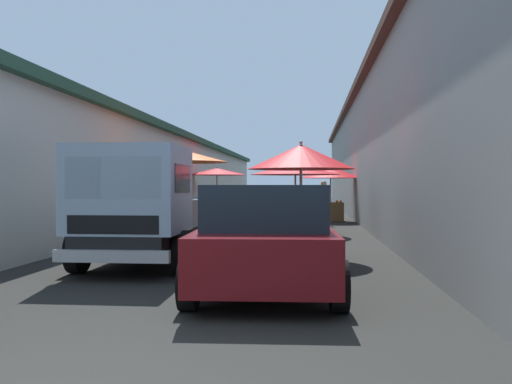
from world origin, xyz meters
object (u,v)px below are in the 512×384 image
Objects in this scene: fruit_stall_near_right at (331,177)px; fruit_stall_far_left at (294,179)px; vendor_by_crates at (324,199)px; delivery_truck at (142,208)px; plastic_stool at (301,220)px; fruit_stall_near_left at (299,172)px; hatchback_car at (267,236)px; fruit_stall_far_right at (216,180)px; fruit_stall_mid_lane at (185,174)px.

fruit_stall_far_left is (-5.81, 1.32, -0.15)m from fruit_stall_near_right.
fruit_stall_near_right is 1.47× the size of vendor_by_crates.
delivery_truck is (-12.34, 3.80, -0.74)m from fruit_stall_near_right.
fruit_stall_far_left is at bearing 173.83° from plastic_stool.
fruit_stall_near_left is 9.05m from vendor_by_crates.
delivery_truck is (-6.53, 2.48, -0.59)m from fruit_stall_far_left.
hatchback_car reaches higher than plastic_stool.
fruit_stall_far_right is at bearing 55.23° from vendor_by_crates.
hatchback_car is 2.90m from delivery_truck.
fruit_stall_near_right is at bearing -27.78° from fruit_stall_mid_lane.
hatchback_car is at bearing -167.21° from fruit_stall_far_right.
hatchback_car is 2.47× the size of vendor_by_crates.
vendor_by_crates is (-1.93, 0.35, -0.85)m from fruit_stall_near_right.
fruit_stall_mid_lane is 0.93× the size of fruit_stall_far_right.
delivery_truck is 11.36× the size of plastic_stool.
fruit_stall_far_left is at bearing 167.22° from fruit_stall_near_right.
fruit_stall_near_left is at bearing -179.44° from plastic_stool.
delivery_truck is at bearing 161.97° from plastic_stool.
vendor_by_crates is at bearing -124.77° from fruit_stall_far_right.
fruit_stall_near_left is 10.97m from fruit_stall_near_right.
delivery_truck reaches higher than plastic_stool.
fruit_stall_mid_lane is 1.50× the size of vendor_by_crates.
fruit_stall_near_right is at bearing -104.27° from fruit_stall_far_right.
plastic_stool is (-4.19, 1.14, -1.45)m from fruit_stall_near_right.
fruit_stall_far_right is 13.65m from delivery_truck.
fruit_stall_mid_lane is 8.83m from fruit_stall_near_right.
delivery_truck is 3.06× the size of vendor_by_crates.
fruit_stall_far_left is (2.01, -2.80, -0.11)m from fruit_stall_mid_lane.
fruit_stall_mid_lane is at bearing 44.43° from fruit_stall_near_left.
fruit_stall_far_left reaches higher than delivery_truck.
fruit_stall_mid_lane is at bearing 125.64° from fruit_stall_far_left.
fruit_stall_far_right is 0.53× the size of delivery_truck.
fruit_stall_near_left is 0.98× the size of fruit_stall_near_right.
fruit_stall_far_right is at bearing 27.11° from fruit_stall_far_left.
fruit_stall_far_left is at bearing -1.01° from hatchback_car.
plastic_stool is (-2.26, 0.79, -0.61)m from vendor_by_crates.
hatchback_car is at bearing 178.14° from plastic_stool.
fruit_stall_near_right is at bearing -15.25° from plastic_stool.
fruit_stall_near_left is 3.29m from hatchback_car.
vendor_by_crates is 3.72× the size of plastic_stool.
fruit_stall_mid_lane is 5.59× the size of plastic_stool.
fruit_stall_near_right reaches higher than vendor_by_crates.
delivery_truck is (1.69, 2.33, 0.30)m from hatchback_car.
vendor_by_crates is (-3.18, -4.58, -0.75)m from fruit_stall_far_right.
fruit_stall_mid_lane is at bearing 23.12° from hatchback_car.
fruit_stall_near_left reaches higher than fruit_stall_far_right.
fruit_stall_near_right is 0.60× the size of hatchback_car.
plastic_stool is (3.63, -2.98, -1.42)m from fruit_stall_mid_lane.
fruit_stall_far_right reaches higher than plastic_stool.
fruit_stall_mid_lane is 1.02× the size of fruit_stall_near_right.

